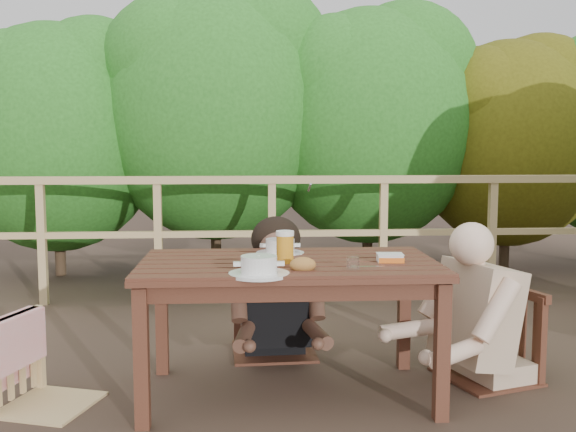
{
  "coord_description": "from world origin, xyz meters",
  "views": [
    {
      "loc": [
        -0.21,
        -3.17,
        1.25
      ],
      "look_at": [
        0.0,
        0.05,
        0.9
      ],
      "focal_mm": 40.79,
      "sensor_mm": 36.0,
      "label": 1
    }
  ],
  "objects": [
    {
      "name": "ground",
      "position": [
        0.0,
        0.0,
        0.0
      ],
      "size": [
        60.0,
        60.0,
        0.0
      ],
      "primitive_type": "plane",
      "color": "#473529",
      "rests_on": "ground"
    },
    {
      "name": "table",
      "position": [
        0.0,
        0.0,
        0.34
      ],
      "size": [
        1.45,
        0.82,
        0.67
      ],
      "primitive_type": "cube",
      "color": "#412116",
      "rests_on": "ground"
    },
    {
      "name": "chair_left",
      "position": [
        -1.16,
        -0.07,
        0.41
      ],
      "size": [
        0.52,
        0.52,
        0.83
      ],
      "primitive_type": "cube",
      "rotation": [
        0.0,
        0.0,
        1.26
      ],
      "color": "tan",
      "rests_on": "ground"
    },
    {
      "name": "chair_far",
      "position": [
        -0.05,
        0.68,
        0.49
      ],
      "size": [
        0.51,
        0.51,
        0.98
      ],
      "primitive_type": "cube",
      "rotation": [
        0.0,
        0.0,
        0.05
      ],
      "color": "#412116",
      "rests_on": "ground"
    },
    {
      "name": "chair_right",
      "position": [
        1.08,
        0.16,
        0.46
      ],
      "size": [
        0.57,
        0.57,
        0.92
      ],
      "primitive_type": "cube",
      "rotation": [
        0.0,
        0.0,
        -1.26
      ],
      "color": "#412116",
      "rests_on": "ground"
    },
    {
      "name": "woman",
      "position": [
        -0.05,
        0.7,
        0.64
      ],
      "size": [
        0.55,
        0.66,
        1.28
      ],
      "primitive_type": null,
      "rotation": [
        0.0,
        0.0,
        3.19
      ],
      "color": "black",
      "rests_on": "ground"
    },
    {
      "name": "diner_right",
      "position": [
        1.11,
        0.16,
        0.7
      ],
      "size": [
        0.83,
        0.75,
        1.4
      ],
      "primitive_type": null,
      "rotation": [
        0.0,
        0.0,
        1.88
      ],
      "color": "tan",
      "rests_on": "ground"
    },
    {
      "name": "railing",
      "position": [
        0.0,
        2.0,
        0.51
      ],
      "size": [
        5.6,
        0.1,
        1.01
      ],
      "primitive_type": "cube",
      "color": "tan",
      "rests_on": "ground"
    },
    {
      "name": "hedge_row",
      "position": [
        0.4,
        3.2,
        1.9
      ],
      "size": [
        6.6,
        1.6,
        3.8
      ],
      "primitive_type": null,
      "color": "#235F1B",
      "rests_on": "ground"
    },
    {
      "name": "soup_near",
      "position": [
        -0.15,
        -0.31,
        0.72
      ],
      "size": [
        0.27,
        0.27,
        0.09
      ],
      "primitive_type": "cylinder",
      "color": "silver",
      "rests_on": "table"
    },
    {
      "name": "soup_far",
      "position": [
        -0.03,
        0.25,
        0.71
      ],
      "size": [
        0.26,
        0.26,
        0.09
      ],
      "primitive_type": "cylinder",
      "color": "white",
      "rests_on": "table"
    },
    {
      "name": "bread_roll",
      "position": [
        0.05,
        -0.24,
        0.71
      ],
      "size": [
        0.12,
        0.09,
        0.07
      ],
      "primitive_type": "ellipsoid",
      "color": "#B1762C",
      "rests_on": "table"
    },
    {
      "name": "beer_glass",
      "position": [
        -0.02,
        -0.06,
        0.76
      ],
      "size": [
        0.09,
        0.09,
        0.17
      ],
      "primitive_type": "cylinder",
      "color": "orange",
      "rests_on": "table"
    },
    {
      "name": "tumbler",
      "position": [
        0.28,
        -0.25,
        0.71
      ],
      "size": [
        0.06,
        0.06,
        0.07
      ],
      "primitive_type": "cylinder",
      "color": "white",
      "rests_on": "table"
    },
    {
      "name": "butter_tub",
      "position": [
        0.49,
        -0.07,
        0.7
      ],
      "size": [
        0.13,
        0.1,
        0.05
      ],
      "primitive_type": "cube",
      "rotation": [
        0.0,
        0.0,
        -0.07
      ],
      "color": "silver",
      "rests_on": "table"
    }
  ]
}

